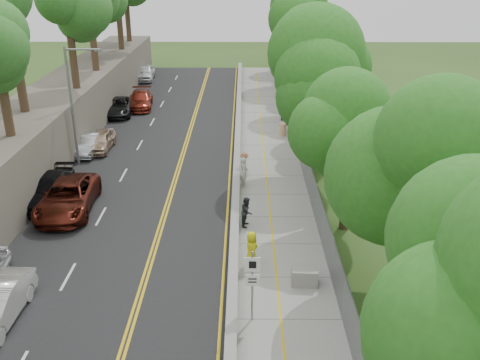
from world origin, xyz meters
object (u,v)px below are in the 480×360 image
at_px(concrete_block, 304,276).
at_px(signpost, 252,279).
at_px(construction_barrel, 283,130).
at_px(car_2, 68,197).
at_px(person_far, 284,111).
at_px(painter_0, 251,249).
at_px(streetlight, 74,99).

bearing_deg(concrete_block, signpost, -132.14).
bearing_deg(construction_barrel, car_2, -133.53).
distance_m(construction_barrel, person_far, 4.16).
distance_m(signpost, painter_0, 4.15).
bearing_deg(painter_0, streetlight, 25.77).
xyz_separation_m(concrete_block, person_far, (0.77, 24.90, 0.51)).
bearing_deg(car_2, construction_barrel, 43.02).
height_order(signpost, person_far, signpost).
relative_size(concrete_block, person_far, 0.64).
distance_m(concrete_block, painter_0, 2.76).
distance_m(signpost, car_2, 14.12).
height_order(streetlight, car_2, streetlight).
bearing_deg(person_far, concrete_block, 107.10).
distance_m(car_2, painter_0, 11.70).
xyz_separation_m(car_2, person_far, (13.30, 17.78, 0.06)).
relative_size(construction_barrel, car_2, 0.17).
height_order(signpost, construction_barrel, signpost).
relative_size(construction_barrel, person_far, 0.57).
relative_size(streetlight, person_far, 4.51).
bearing_deg(painter_0, person_far, -23.30).
relative_size(painter_0, person_far, 0.98).
bearing_deg(concrete_block, streetlight, 133.80).
height_order(signpost, painter_0, signpost).
relative_size(streetlight, car_2, 1.33).
distance_m(concrete_block, person_far, 24.92).
bearing_deg(streetlight, painter_0, -48.41).
relative_size(car_2, person_far, 3.40).
relative_size(concrete_block, painter_0, 0.65).
xyz_separation_m(signpost, concrete_block, (2.33, 2.58, -1.54)).
height_order(construction_barrel, concrete_block, construction_barrel).
height_order(construction_barrel, painter_0, painter_0).
bearing_deg(construction_barrel, person_far, 85.27).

